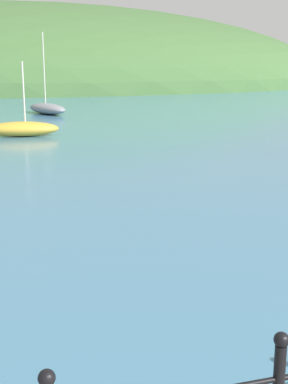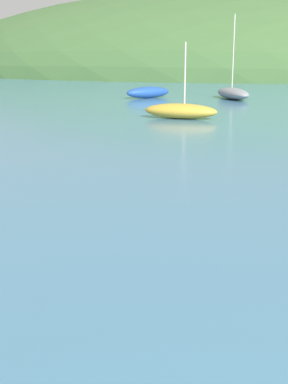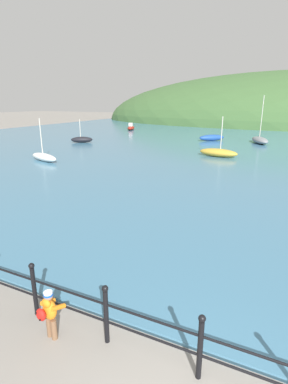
% 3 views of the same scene
% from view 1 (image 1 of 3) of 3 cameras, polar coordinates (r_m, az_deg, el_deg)
% --- Properties ---
extents(water, '(80.00, 60.00, 0.10)m').
position_cam_1_polar(water, '(34.30, -6.86, 8.45)').
color(water, teal).
rests_on(water, ground).
extents(far_hillside, '(81.45, 44.80, 20.11)m').
position_cam_1_polar(far_hillside, '(69.86, -12.01, 10.87)').
color(far_hillside, '#3D6033').
rests_on(far_hillside, ground).
extents(boat_nearest_quay, '(2.53, 3.91, 4.72)m').
position_cam_1_polar(boat_nearest_quay, '(32.81, -10.29, 8.77)').
color(boat_nearest_quay, gray).
rests_on(boat_nearest_quay, water).
extents(boat_mid_harbor, '(3.20, 1.54, 3.08)m').
position_cam_1_polar(boat_mid_harbor, '(23.15, -12.91, 6.60)').
color(boat_mid_harbor, gold).
rests_on(boat_mid_harbor, water).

